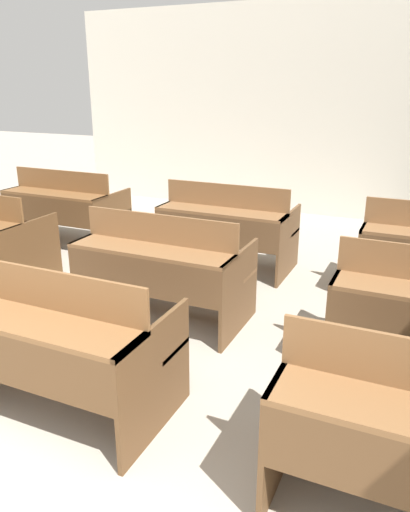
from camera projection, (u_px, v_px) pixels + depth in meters
The scene contains 5 objects.
wall_back at pixel (289, 111), 7.29m from camera, with size 7.01×0.06×3.00m.
bench_front_center at pixel (54, 339), 2.94m from camera, with size 1.35×0.77×0.92m.
bench_second_center at pixel (162, 267), 4.09m from camera, with size 1.35×0.77×0.92m.
bench_third_left at pixel (65, 207), 6.06m from camera, with size 1.35×0.77×0.92m.
bench_third_center at pixel (227, 226), 5.25m from camera, with size 1.35×0.77×0.92m.
Camera 1 is at (2.02, -0.78, 1.89)m, focal length 35.00 mm.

